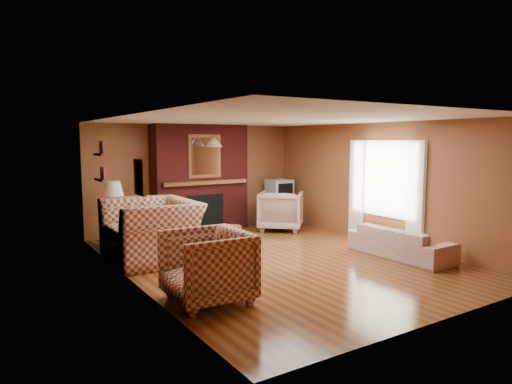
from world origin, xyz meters
TOP-DOWN VIEW (x-y plane):
  - floor at (0.00, 0.00)m, footprint 6.50×6.50m
  - ceiling at (0.00, 0.00)m, footprint 6.50×6.50m
  - wall_back at (0.00, 3.25)m, footprint 6.50×0.00m
  - wall_front at (0.00, -3.25)m, footprint 6.50×0.00m
  - wall_left at (-2.50, 0.00)m, footprint 0.00×6.50m
  - wall_right at (2.50, 0.00)m, footprint 0.00×6.50m
  - fireplace at (0.00, 2.98)m, footprint 2.20×0.82m
  - window_right at (2.45, -0.20)m, footprint 0.10×1.85m
  - bookshelf at (-2.44, 1.90)m, footprint 0.09×0.55m
  - botanical_print at (-2.47, -0.30)m, footprint 0.05×0.40m
  - pendant_light at (0.00, 2.30)m, footprint 0.36×0.36m
  - plaid_loveseat at (-1.85, 1.07)m, footprint 1.41×1.61m
  - plaid_armchair at (-1.95, -1.27)m, footprint 1.05×1.03m
  - floral_sofa at (1.90, -1.09)m, footprint 0.76×1.87m
  - floral_armchair at (1.58, 2.08)m, footprint 1.36×1.36m
  - coffee_table at (-0.65, 0.95)m, footprint 0.98×0.61m
  - side_table at (-2.10, 2.45)m, footprint 0.47×0.47m
  - table_lamp at (-2.10, 2.45)m, footprint 0.40×0.40m
  - tv_stand at (2.05, 2.80)m, footprint 0.54×0.49m
  - crt_tv at (2.05, 2.79)m, footprint 0.55×0.55m

SIDE VIEW (x-z plane):
  - floor at x=0.00m, z-range 0.00..0.00m
  - floral_sofa at x=1.90m, z-range 0.00..0.54m
  - tv_stand at x=2.05m, z-range 0.00..0.59m
  - side_table at x=-2.10m, z-range 0.00..0.61m
  - coffee_table at x=-0.65m, z-range 0.17..0.65m
  - floral_armchair at x=1.58m, z-range 0.00..0.89m
  - plaid_armchair at x=-1.95m, z-range 0.00..0.92m
  - plaid_loveseat at x=-1.85m, z-range 0.00..1.04m
  - crt_tv at x=2.05m, z-range 0.59..1.09m
  - table_lamp at x=-2.10m, z-range 0.65..1.31m
  - window_right at x=2.45m, z-range 0.13..2.13m
  - fireplace at x=0.00m, z-range -0.02..2.38m
  - wall_back at x=0.00m, z-range -2.05..4.45m
  - wall_front at x=0.00m, z-range -2.05..4.45m
  - wall_left at x=-2.50m, z-range -2.05..4.45m
  - wall_right at x=2.50m, z-range -2.05..4.45m
  - botanical_print at x=-2.47m, z-range 1.30..1.80m
  - bookshelf at x=-2.44m, z-range 1.31..2.02m
  - pendant_light at x=0.00m, z-range 1.76..2.24m
  - ceiling at x=0.00m, z-range 2.40..2.40m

